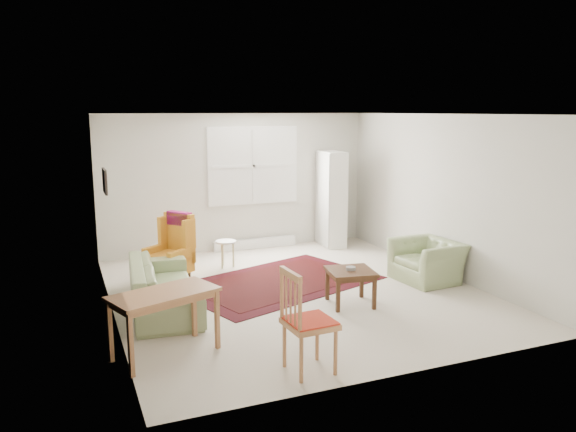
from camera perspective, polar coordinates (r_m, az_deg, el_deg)
name	(u,v)px	position (r m, az deg, el deg)	size (l,w,h in m)	color
room	(292,203)	(7.99, 0.37, 1.36)	(5.04, 5.54, 2.51)	beige
rug	(278,282)	(8.50, -1.06, -6.68)	(2.89, 1.86, 0.03)	black
sofa	(163,277)	(7.53, -12.58, -6.03)	(2.07, 0.81, 0.83)	#899A67
armchair	(427,257)	(8.76, 13.97, -4.05)	(0.95, 0.83, 0.74)	#899A67
wingback_chair	(169,246)	(8.79, -12.04, -3.03)	(0.58, 0.61, 1.01)	orange
coffee_table	(350,287)	(7.56, 6.35, -7.18)	(0.59, 0.59, 0.48)	#432614
stool	(226,254)	(9.33, -6.31, -3.82)	(0.34, 0.34, 0.45)	white
cabinet	(332,199)	(10.67, 4.45, 1.74)	(0.38, 0.72, 1.80)	white
desk	(165,324)	(6.13, -12.39, -10.64)	(1.10, 0.55, 0.70)	#AE7346
desk_chair	(310,320)	(5.59, 2.23, -10.56)	(0.46, 0.46, 1.05)	#AE7346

